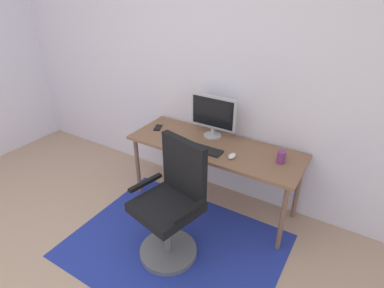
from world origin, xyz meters
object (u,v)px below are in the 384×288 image
object	(u,v)px
computer_mouse	(232,156)
office_chair	(172,209)
cell_phone	(158,128)
monitor	(213,114)
coffee_cup	(281,157)
keyboard	(200,148)
desk	(214,151)

from	to	relation	value
computer_mouse	office_chair	size ratio (longest dim) A/B	0.10
cell_phone	monitor	bearing A→B (deg)	-8.99
cell_phone	office_chair	bearing A→B (deg)	-70.09
monitor	cell_phone	size ratio (longest dim) A/B	3.41
coffee_cup	computer_mouse	bearing A→B (deg)	-159.88
coffee_cup	cell_phone	xyz separation A→B (m)	(-1.33, -0.00, -0.05)
coffee_cup	office_chair	size ratio (longest dim) A/B	0.10
keyboard	computer_mouse	world-z (taller)	computer_mouse
desk	office_chair	xyz separation A→B (m)	(0.01, -0.74, -0.18)
keyboard	office_chair	distance (m)	0.66
monitor	office_chair	distance (m)	1.04
keyboard	monitor	bearing A→B (deg)	95.76
desk	monitor	xyz separation A→B (m)	(-0.11, 0.16, 0.31)
keyboard	computer_mouse	size ratio (longest dim) A/B	4.13
monitor	computer_mouse	distance (m)	0.50
computer_mouse	office_chair	distance (m)	0.71
monitor	cell_phone	bearing A→B (deg)	-166.47
monitor	keyboard	xyz separation A→B (m)	(0.03, -0.30, -0.23)
keyboard	coffee_cup	xyz separation A→B (m)	(0.72, 0.16, 0.05)
desk	monitor	bearing A→B (deg)	123.49
coffee_cup	keyboard	bearing A→B (deg)	-167.21
coffee_cup	desk	bearing A→B (deg)	-178.09
monitor	desk	bearing A→B (deg)	-56.51
desk	cell_phone	bearing A→B (deg)	178.28
coffee_cup	office_chair	world-z (taller)	office_chair
monitor	cell_phone	world-z (taller)	monitor
computer_mouse	desk	bearing A→B (deg)	152.75
cell_phone	coffee_cup	bearing A→B (deg)	-22.50
keyboard	cell_phone	distance (m)	0.63
keyboard	cell_phone	xyz separation A→B (m)	(-0.61, 0.16, -0.00)
monitor	office_chair	xyz separation A→B (m)	(0.11, -0.90, -0.49)
monitor	coffee_cup	world-z (taller)	monitor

